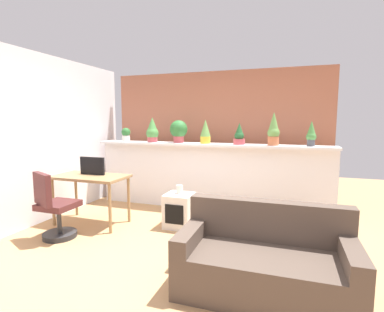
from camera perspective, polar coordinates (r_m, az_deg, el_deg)
The scene contains 18 objects.
ground_plane at distance 3.63m, azimuth -5.99°, elevation -19.02°, with size 12.00×12.00×0.00m, color tan.
divider_wall at distance 5.24m, azimuth 3.17°, elevation -4.21°, with size 4.15×0.16×1.14m, color white.
plant_shelf at distance 5.12m, azimuth 3.10°, elevation 2.20°, with size 4.15×0.39×0.04m, color white.
brick_wall_behind at distance 5.73m, azimuth 4.85°, elevation 3.59°, with size 4.15×0.10×2.50m, color #AD664C.
side_wall_left at distance 5.01m, azimuth -29.05°, elevation 2.82°, with size 0.12×4.40×2.60m, color white.
potted_plant_0 at distance 5.76m, azimuth -12.65°, elevation 4.12°, with size 0.17×0.17×0.26m.
potted_plant_1 at distance 5.49m, azimuth -7.68°, elevation 4.90°, with size 0.23×0.23×0.46m.
potted_plant_2 at distance 5.32m, azimuth -2.61°, elevation 4.99°, with size 0.32×0.32×0.40m.
potted_plant_3 at distance 5.11m, azimuth 2.61°, elevation 4.79°, with size 0.18×0.18×0.42m.
potted_plant_4 at distance 4.97m, azimuth 9.12°, elevation 3.95°, with size 0.19×0.19×0.36m.
potted_plant_5 at distance 4.89m, azimuth 15.50°, elevation 4.88°, with size 0.19×0.19×0.54m.
potted_plant_6 at distance 4.93m, azimuth 22.07°, elevation 3.97°, with size 0.15×0.15×0.40m.
desk at distance 4.75m, azimuth -19.00°, elevation -4.59°, with size 1.10×0.60×0.75m.
tv_monitor at distance 4.79m, azimuth -18.73°, elevation -1.81°, with size 0.42×0.04×0.27m, color black.
office_chair at distance 4.39m, azimuth -25.10°, elevation -9.53°, with size 0.51×0.52×0.91m.
side_cube_shelf at distance 4.45m, azimuth -2.50°, elevation -10.49°, with size 0.40×0.41×0.50m.
vase_on_shelf at distance 4.41m, azimuth -2.42°, elevation -6.46°, with size 0.10×0.10×0.13m, color silver.
couch at distance 2.96m, azimuth 13.89°, elevation -19.37°, with size 1.57×0.78×0.80m.
Camera 1 is at (1.39, -2.95, 1.59)m, focal length 27.57 mm.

